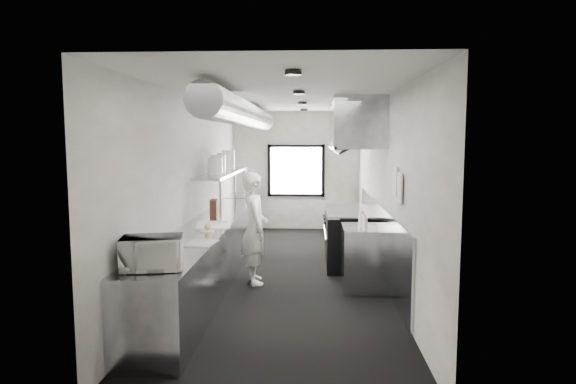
# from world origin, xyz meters

# --- Properties ---
(floor) EXTENTS (3.00, 8.00, 0.01)m
(floor) POSITION_xyz_m (0.00, 0.00, 0.00)
(floor) COLOR black
(floor) RESTS_ON ground
(ceiling) EXTENTS (3.00, 8.00, 0.01)m
(ceiling) POSITION_xyz_m (0.00, 0.00, 2.80)
(ceiling) COLOR beige
(ceiling) RESTS_ON wall_back
(wall_back) EXTENTS (3.00, 0.02, 2.80)m
(wall_back) POSITION_xyz_m (0.00, 4.00, 1.40)
(wall_back) COLOR silver
(wall_back) RESTS_ON floor
(wall_front) EXTENTS (3.00, 0.02, 2.80)m
(wall_front) POSITION_xyz_m (0.00, -4.00, 1.40)
(wall_front) COLOR silver
(wall_front) RESTS_ON floor
(wall_left) EXTENTS (0.02, 8.00, 2.80)m
(wall_left) POSITION_xyz_m (-1.50, 0.00, 1.40)
(wall_left) COLOR silver
(wall_left) RESTS_ON floor
(wall_right) EXTENTS (0.02, 8.00, 2.80)m
(wall_right) POSITION_xyz_m (1.50, 0.00, 1.40)
(wall_right) COLOR silver
(wall_right) RESTS_ON floor
(wall_cladding) EXTENTS (0.03, 5.50, 1.10)m
(wall_cladding) POSITION_xyz_m (1.48, 0.30, 0.55)
(wall_cladding) COLOR #8D959A
(wall_cladding) RESTS_ON wall_right
(hvac_duct) EXTENTS (0.40, 6.40, 0.40)m
(hvac_duct) POSITION_xyz_m (-0.70, 0.40, 2.55)
(hvac_duct) COLOR gray
(hvac_duct) RESTS_ON ceiling
(service_window) EXTENTS (1.36, 0.05, 1.25)m
(service_window) POSITION_xyz_m (0.00, 3.96, 1.40)
(service_window) COLOR white
(service_window) RESTS_ON wall_back
(exhaust_hood) EXTENTS (0.81, 2.20, 0.88)m
(exhaust_hood) POSITION_xyz_m (1.10, 0.70, 2.39)
(exhaust_hood) COLOR #8D959A
(exhaust_hood) RESTS_ON ceiling
(prep_counter) EXTENTS (0.70, 6.00, 0.90)m
(prep_counter) POSITION_xyz_m (-1.15, -0.50, 0.45)
(prep_counter) COLOR #8D959A
(prep_counter) RESTS_ON floor
(pass_shelf) EXTENTS (0.45, 3.00, 0.68)m
(pass_shelf) POSITION_xyz_m (-1.19, 1.00, 1.54)
(pass_shelf) COLOR #8D959A
(pass_shelf) RESTS_ON prep_counter
(range) EXTENTS (0.88, 1.60, 0.94)m
(range) POSITION_xyz_m (1.04, 0.70, 0.47)
(range) COLOR black
(range) RESTS_ON floor
(bottle_station) EXTENTS (0.65, 0.80, 0.90)m
(bottle_station) POSITION_xyz_m (1.15, -0.70, 0.45)
(bottle_station) COLOR #8D959A
(bottle_station) RESTS_ON floor
(far_work_table) EXTENTS (0.70, 1.20, 0.90)m
(far_work_table) POSITION_xyz_m (-1.15, 3.20, 0.45)
(far_work_table) COLOR #8D959A
(far_work_table) RESTS_ON floor
(notice_sheet_a) EXTENTS (0.02, 0.28, 0.38)m
(notice_sheet_a) POSITION_xyz_m (1.47, -1.20, 1.60)
(notice_sheet_a) COLOR white
(notice_sheet_a) RESTS_ON wall_right
(notice_sheet_b) EXTENTS (0.02, 0.28, 0.38)m
(notice_sheet_b) POSITION_xyz_m (1.47, -1.55, 1.55)
(notice_sheet_b) COLOR white
(notice_sheet_b) RESTS_ON wall_right
(line_cook) EXTENTS (0.55, 0.69, 1.67)m
(line_cook) POSITION_xyz_m (-0.47, -0.49, 0.83)
(line_cook) COLOR white
(line_cook) RESTS_ON floor
(microwave) EXTENTS (0.61, 0.51, 0.32)m
(microwave) POSITION_xyz_m (-1.16, -3.10, 1.06)
(microwave) COLOR white
(microwave) RESTS_ON prep_counter
(deli_tub_a) EXTENTS (0.17, 0.17, 0.09)m
(deli_tub_a) POSITION_xyz_m (-1.29, -2.67, 0.95)
(deli_tub_a) COLOR beige
(deli_tub_a) RESTS_ON prep_counter
(deli_tub_b) EXTENTS (0.13, 0.13, 0.09)m
(deli_tub_b) POSITION_xyz_m (-1.31, -2.20, 0.95)
(deli_tub_b) COLOR beige
(deli_tub_b) RESTS_ON prep_counter
(newspaper) EXTENTS (0.38, 0.46, 0.01)m
(newspaper) POSITION_xyz_m (-0.96, -1.92, 0.91)
(newspaper) COLOR white
(newspaper) RESTS_ON prep_counter
(small_plate) EXTENTS (0.20, 0.20, 0.02)m
(small_plate) POSITION_xyz_m (-1.04, -1.16, 0.91)
(small_plate) COLOR white
(small_plate) RESTS_ON prep_counter
(pastry) EXTENTS (0.09, 0.09, 0.09)m
(pastry) POSITION_xyz_m (-1.04, -1.16, 0.96)
(pastry) COLOR tan
(pastry) RESTS_ON small_plate
(cutting_board) EXTENTS (0.58, 0.71, 0.02)m
(cutting_board) POSITION_xyz_m (-1.05, -0.71, 0.91)
(cutting_board) COLOR white
(cutting_board) RESTS_ON prep_counter
(knife_block) EXTENTS (0.13, 0.25, 0.26)m
(knife_block) POSITION_xyz_m (-1.23, 0.26, 1.03)
(knife_block) COLOR brown
(knife_block) RESTS_ON prep_counter
(plate_stack_a) EXTENTS (0.30, 0.30, 0.27)m
(plate_stack_a) POSITION_xyz_m (-1.20, 0.29, 1.70)
(plate_stack_a) COLOR white
(plate_stack_a) RESTS_ON pass_shelf
(plate_stack_b) EXTENTS (0.31, 0.31, 0.31)m
(plate_stack_b) POSITION_xyz_m (-1.21, 0.59, 1.73)
(plate_stack_b) COLOR white
(plate_stack_b) RESTS_ON pass_shelf
(plate_stack_c) EXTENTS (0.31, 0.31, 0.33)m
(plate_stack_c) POSITION_xyz_m (-1.20, 1.07, 1.74)
(plate_stack_c) COLOR white
(plate_stack_c) RESTS_ON pass_shelf
(plate_stack_d) EXTENTS (0.29, 0.29, 0.37)m
(plate_stack_d) POSITION_xyz_m (-1.22, 1.65, 1.75)
(plate_stack_d) COLOR white
(plate_stack_d) RESTS_ON pass_shelf
(squeeze_bottle_a) EXTENTS (0.08, 0.08, 0.18)m
(squeeze_bottle_a) POSITION_xyz_m (1.12, -0.97, 0.99)
(squeeze_bottle_a) COLOR white
(squeeze_bottle_a) RESTS_ON bottle_station
(squeeze_bottle_b) EXTENTS (0.06, 0.06, 0.17)m
(squeeze_bottle_b) POSITION_xyz_m (1.06, -0.82, 0.98)
(squeeze_bottle_b) COLOR white
(squeeze_bottle_b) RESTS_ON bottle_station
(squeeze_bottle_c) EXTENTS (0.08, 0.08, 0.19)m
(squeeze_bottle_c) POSITION_xyz_m (1.12, -0.70, 0.99)
(squeeze_bottle_c) COLOR white
(squeeze_bottle_c) RESTS_ON bottle_station
(squeeze_bottle_d) EXTENTS (0.06, 0.06, 0.16)m
(squeeze_bottle_d) POSITION_xyz_m (1.10, -0.52, 0.98)
(squeeze_bottle_d) COLOR white
(squeeze_bottle_d) RESTS_ON bottle_station
(squeeze_bottle_e) EXTENTS (0.07, 0.07, 0.20)m
(squeeze_bottle_e) POSITION_xyz_m (1.12, -0.45, 1.00)
(squeeze_bottle_e) COLOR white
(squeeze_bottle_e) RESTS_ON bottle_station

